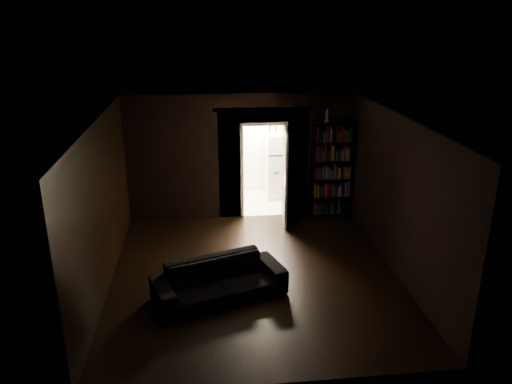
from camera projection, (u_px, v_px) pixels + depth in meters
ground at (254, 276)px, 8.86m from camera, size 5.50×5.50×0.00m
room_walls at (248, 168)px, 9.29m from camera, size 5.02×5.61×2.84m
kitchen_alcove at (258, 152)px, 12.12m from camera, size 2.20×1.80×2.60m
sofa at (219, 275)px, 8.07m from camera, size 2.31×1.55×0.82m
bookshelf at (331, 170)px, 11.11m from camera, size 0.93×0.43×2.20m
refrigerator at (281, 164)px, 12.46m from camera, size 0.81×0.76×1.65m
door at (285, 178)px, 10.76m from camera, size 0.15×0.85×2.05m
figurine at (327, 115)px, 10.60m from camera, size 0.12×0.12×0.27m
bottles at (279, 126)px, 12.10m from camera, size 0.72×0.16×0.29m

